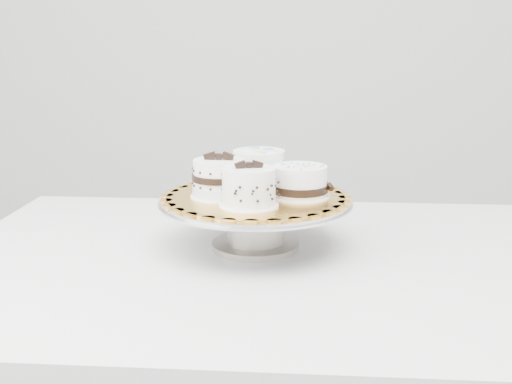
{
  "coord_description": "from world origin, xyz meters",
  "views": [
    {
      "loc": [
        -0.05,
        -1.03,
        1.14
      ],
      "look_at": [
        -0.11,
        0.13,
        0.86
      ],
      "focal_mm": 45.0,
      "sensor_mm": 36.0,
      "label": 1
    }
  ],
  "objects_px": {
    "cake_stand": "(256,214)",
    "cake_swirl": "(249,188)",
    "cake_dots": "(259,169)",
    "cake_ribbon": "(300,182)",
    "table": "(280,295)",
    "cake_banded": "(219,180)",
    "cake_board": "(256,197)"
  },
  "relations": [
    {
      "from": "cake_stand",
      "to": "cake_dots",
      "type": "xyz_separation_m",
      "value": [
        0.0,
        0.07,
        0.07
      ]
    },
    {
      "from": "cake_banded",
      "to": "cake_ribbon",
      "type": "relative_size",
      "value": 0.82
    },
    {
      "from": "cake_board",
      "to": "table",
      "type": "bearing_deg",
      "value": -46.39
    },
    {
      "from": "cake_stand",
      "to": "cake_board",
      "type": "xyz_separation_m",
      "value": [
        -0.0,
        0.0,
        0.03
      ]
    },
    {
      "from": "cake_banded",
      "to": "cake_dots",
      "type": "distance_m",
      "value": 0.1
    },
    {
      "from": "table",
      "to": "cake_dots",
      "type": "distance_m",
      "value": 0.25
    },
    {
      "from": "table",
      "to": "cake_board",
      "type": "xyz_separation_m",
      "value": [
        -0.05,
        0.05,
        0.17
      ]
    },
    {
      "from": "cake_swirl",
      "to": "cake_banded",
      "type": "distance_m",
      "value": 0.09
    },
    {
      "from": "table",
      "to": "cake_swirl",
      "type": "bearing_deg",
      "value": -153.86
    },
    {
      "from": "cake_dots",
      "to": "cake_ribbon",
      "type": "height_order",
      "value": "cake_dots"
    },
    {
      "from": "cake_stand",
      "to": "cake_board",
      "type": "bearing_deg",
      "value": 180.0
    },
    {
      "from": "cake_stand",
      "to": "cake_swirl",
      "type": "xyz_separation_m",
      "value": [
        -0.01,
        -0.07,
        0.07
      ]
    },
    {
      "from": "table",
      "to": "cake_banded",
      "type": "xyz_separation_m",
      "value": [
        -0.11,
        0.04,
        0.21
      ]
    },
    {
      "from": "cake_swirl",
      "to": "cake_banded",
      "type": "relative_size",
      "value": 1.05
    },
    {
      "from": "cake_ribbon",
      "to": "table",
      "type": "bearing_deg",
      "value": -148.13
    },
    {
      "from": "cake_board",
      "to": "cake_swirl",
      "type": "distance_m",
      "value": 0.08
    },
    {
      "from": "cake_stand",
      "to": "cake_ribbon",
      "type": "relative_size",
      "value": 2.76
    },
    {
      "from": "cake_banded",
      "to": "cake_ribbon",
      "type": "height_order",
      "value": "cake_banded"
    },
    {
      "from": "table",
      "to": "cake_dots",
      "type": "height_order",
      "value": "cake_dots"
    },
    {
      "from": "table",
      "to": "cake_dots",
      "type": "bearing_deg",
      "value": 112.3
    },
    {
      "from": "cake_board",
      "to": "cake_banded",
      "type": "relative_size",
      "value": 3.1
    },
    {
      "from": "cake_board",
      "to": "cake_banded",
      "type": "height_order",
      "value": "cake_banded"
    },
    {
      "from": "cake_stand",
      "to": "cake_banded",
      "type": "distance_m",
      "value": 0.1
    },
    {
      "from": "cake_ribbon",
      "to": "cake_banded",
      "type": "bearing_deg",
      "value": 161.09
    },
    {
      "from": "cake_stand",
      "to": "cake_banded",
      "type": "xyz_separation_m",
      "value": [
        -0.07,
        -0.01,
        0.07
      ]
    },
    {
      "from": "cake_stand",
      "to": "cake_ribbon",
      "type": "xyz_separation_m",
      "value": [
        0.08,
        -0.0,
        0.06
      ]
    },
    {
      "from": "table",
      "to": "cake_ribbon",
      "type": "xyz_separation_m",
      "value": [
        0.04,
        0.05,
        0.2
      ]
    },
    {
      "from": "cake_banded",
      "to": "cake_swirl",
      "type": "bearing_deg",
      "value": -44.47
    },
    {
      "from": "cake_board",
      "to": "cake_ribbon",
      "type": "xyz_separation_m",
      "value": [
        0.08,
        -0.0,
        0.03
      ]
    },
    {
      "from": "cake_ribbon",
      "to": "cake_dots",
      "type": "bearing_deg",
      "value": 117.23
    },
    {
      "from": "table",
      "to": "cake_board",
      "type": "relative_size",
      "value": 3.81
    },
    {
      "from": "cake_stand",
      "to": "cake_dots",
      "type": "height_order",
      "value": "cake_dots"
    }
  ]
}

